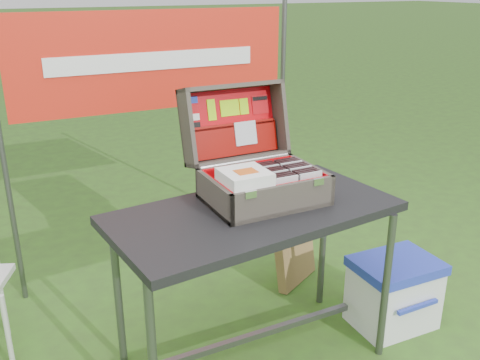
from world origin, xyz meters
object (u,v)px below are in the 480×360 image
table (253,287)px  suitcase (258,147)px  cardboard_box (295,253)px  cooler (393,293)px

table → suitcase: (0.08, 0.12, 0.63)m
table → cardboard_box: table is taller
suitcase → cooler: suitcase is taller
table → cardboard_box: size_ratio=3.39×
cooler → cardboard_box: bearing=112.1°
table → suitcase: suitcase is taller
cardboard_box → table: bearing=-165.2°
cooler → cardboard_box: cooler is taller
suitcase → cooler: bearing=-16.3°
table → cooler: 0.82m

